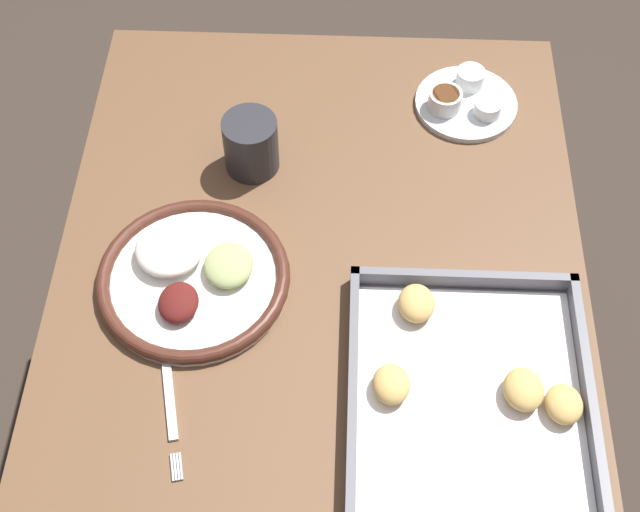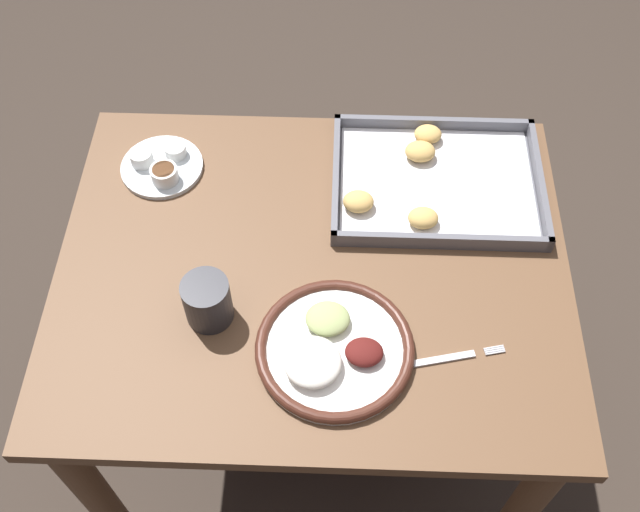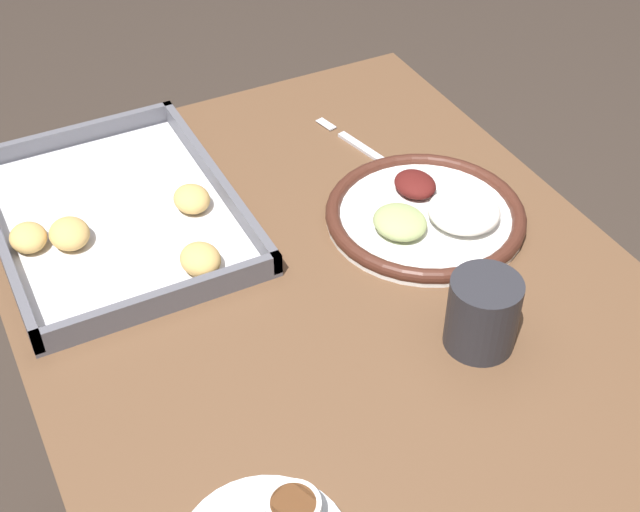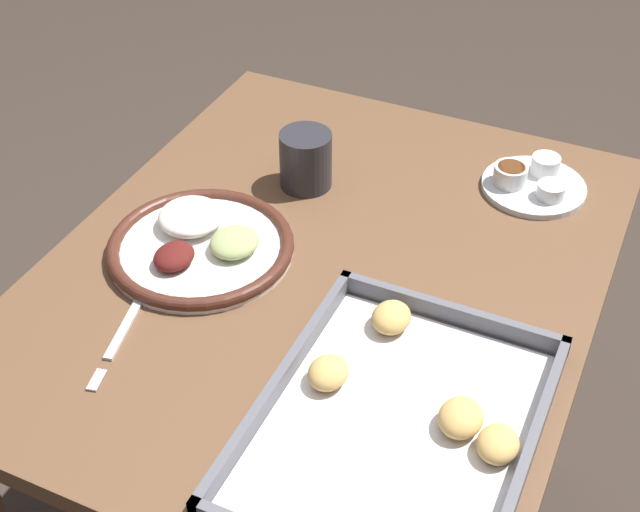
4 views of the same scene
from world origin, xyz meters
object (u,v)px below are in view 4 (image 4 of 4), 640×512
dinner_plate (200,244)px  baking_tray (400,418)px  drinking_cup (306,160)px  saucer_plate (532,181)px  fork (125,328)px

dinner_plate → baking_tray: dinner_plate is taller
drinking_cup → dinner_plate: bearing=-17.0°
saucer_plate → baking_tray: bearing=-2.2°
dinner_plate → drinking_cup: size_ratio=2.94×
dinner_plate → baking_tray: 0.42m
drinking_cup → baking_tray: bearing=37.9°
baking_tray → drinking_cup: drinking_cup is taller
fork → baking_tray: 0.38m
saucer_plate → fork: bearing=-37.1°
fork → baking_tray: baking_tray is taller
baking_tray → drinking_cup: 0.51m
dinner_plate → saucer_plate: bearing=131.6°
baking_tray → drinking_cup: size_ratio=4.44×
dinner_plate → drinking_cup: 0.23m
dinner_plate → fork: (0.18, -0.01, -0.01)m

